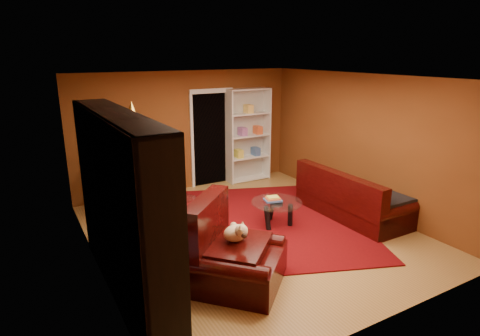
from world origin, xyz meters
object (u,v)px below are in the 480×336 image
rug (270,221)px  christmas_tree (136,161)px  coffee_table (276,213)px  gift_box_teal (129,200)px  armchair (238,251)px  sofa (353,192)px  white_bookshelf (248,136)px  gift_box_red (170,191)px  media_unit (122,207)px  gift_box_green (170,206)px  dog (236,233)px  acrylic_chair (183,198)px

rug → christmas_tree: christmas_tree is taller
coffee_table → gift_box_teal: bearing=134.2°
armchair → sofa: armchair is taller
white_bookshelf → rug: bearing=-111.1°
gift_box_red → armchair: armchair is taller
gift_box_red → armchair: bearing=-96.1°
media_unit → gift_box_green: media_unit is taller
sofa → armchair: bearing=107.4°
media_unit → gift_box_red: size_ratio=14.89×
armchair → dog: 0.24m
gift_box_green → armchair: 2.79m
dog → acrylic_chair: bearing=42.4°
sofa → rug: bearing=70.3°
dog → sofa: bearing=-26.6°
white_bookshelf → dog: 4.49m
white_bookshelf → acrylic_chair: bearing=-147.5°
acrylic_chair → sofa: bearing=-47.6°
christmas_tree → dog: (0.47, -2.93, -0.34)m
christmas_tree → acrylic_chair: size_ratio=2.79×
christmas_tree → dog: christmas_tree is taller
rug → gift_box_green: 1.95m
media_unit → coffee_table: bearing=13.4°
gift_box_teal → gift_box_green: gift_box_teal is taller
christmas_tree → dog: 2.98m
rug → armchair: 2.16m
gift_box_red → dog: 3.68m
gift_box_teal → white_bookshelf: white_bookshelf is taller
dog → sofa: 3.12m
white_bookshelf → dog: (-2.43, -3.75, -0.38)m
sofa → acrylic_chair: 3.16m
media_unit → gift_box_teal: media_unit is taller
acrylic_chair → coffee_table: bearing=-61.2°
gift_box_green → acrylic_chair: acrylic_chair is taller
rug → white_bookshelf: (0.93, 2.35, 1.08)m
gift_box_teal → dog: 3.40m
gift_box_red → sofa: size_ratio=0.09×
media_unit → armchair: (1.31, -0.57, -0.68)m
media_unit → sofa: size_ratio=1.40×
gift_box_teal → armchair: armchair is taller
rug → media_unit: (-2.81, -0.90, 1.15)m
dog → rug: bearing=-0.0°
gift_box_green → dog: bearing=-91.0°
gift_box_teal → sofa: size_ratio=0.16×
sofa → coffee_table: 1.55m
rug → gift_box_red: gift_box_red is taller
dog → gift_box_red: bearing=40.8°
white_bookshelf → coffee_table: white_bookshelf is taller
dog → coffee_table: 1.97m
coffee_table → acrylic_chair: (-1.30, 1.14, 0.15)m
dog → gift_box_green: bearing=46.0°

